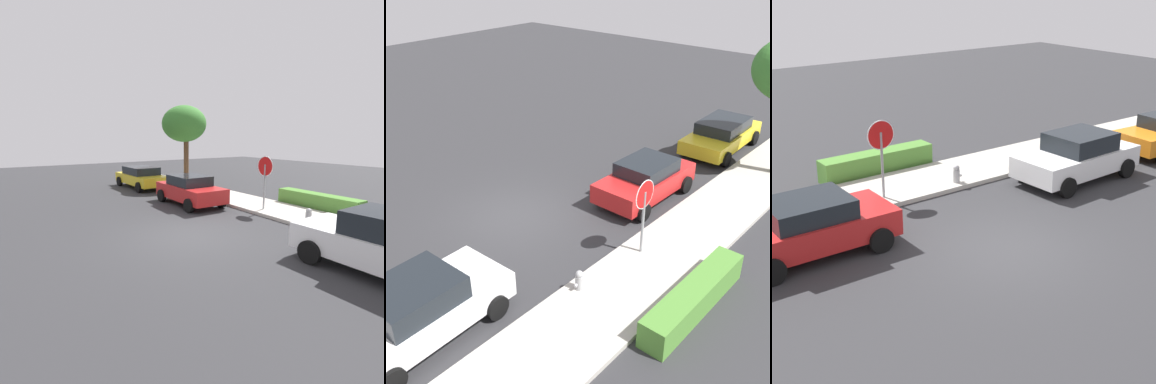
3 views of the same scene
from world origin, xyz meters
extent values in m
plane|color=#2D2D30|center=(0.00, 0.00, 0.00)|extent=(60.00, 60.00, 0.00)
cube|color=#B2ADA3|center=(0.00, 5.19, 0.07)|extent=(32.00, 2.49, 0.14)
cylinder|color=gray|center=(-0.91, 4.58, 1.07)|extent=(0.08, 0.08, 2.15)
cylinder|color=white|center=(-0.91, 4.58, 2.06)|extent=(0.88, 0.02, 0.88)
cylinder|color=red|center=(-0.91, 4.58, 2.06)|extent=(0.82, 0.03, 0.82)
cube|color=red|center=(-3.98, 2.63, 0.64)|extent=(4.03, 1.85, 0.67)
cube|color=black|center=(-4.04, 2.63, 1.22)|extent=(1.99, 1.61, 0.48)
cylinder|color=black|center=(-2.60, 3.51, 0.32)|extent=(0.64, 0.23, 0.64)
cylinder|color=black|center=(-2.63, 1.71, 0.32)|extent=(0.64, 0.23, 0.64)
cylinder|color=black|center=(-5.35, 1.75, 0.32)|extent=(0.64, 0.23, 0.64)
cube|color=white|center=(5.14, 2.50, 0.64)|extent=(4.34, 2.03, 0.68)
cube|color=black|center=(5.27, 2.50, 1.27)|extent=(2.07, 1.73, 0.58)
cylinder|color=black|center=(6.57, 3.49, 0.32)|extent=(0.65, 0.24, 0.64)
cylinder|color=black|center=(6.63, 1.60, 0.32)|extent=(0.65, 0.24, 0.64)
cylinder|color=black|center=(3.66, 3.40, 0.32)|extent=(0.65, 0.24, 0.64)
cylinder|color=black|center=(3.72, 1.51, 0.32)|extent=(0.65, 0.24, 0.64)
cylinder|color=black|center=(8.92, 3.54, 0.32)|extent=(0.65, 0.26, 0.64)
cylinder|color=#A5A5A8|center=(1.60, 4.33, 0.28)|extent=(0.22, 0.22, 0.55)
sphere|color=#A5A5A8|center=(1.60, 4.33, 0.61)|extent=(0.21, 0.21, 0.21)
cylinder|color=#A5A5A8|center=(1.75, 4.33, 0.33)|extent=(0.08, 0.09, 0.09)
cube|color=#4C8433|center=(0.19, 6.95, 0.38)|extent=(4.02, 0.73, 0.76)
camera|label=1|loc=(8.34, -5.21, 3.34)|focal=28.00mm
camera|label=2|loc=(9.26, 10.94, 8.44)|focal=45.00mm
camera|label=3|loc=(-8.84, -9.94, 6.65)|focal=55.00mm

